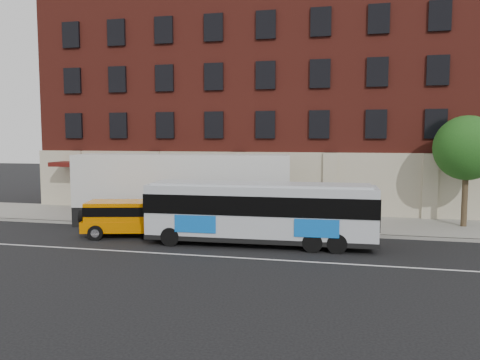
% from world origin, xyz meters
% --- Properties ---
extents(ground, '(120.00, 120.00, 0.00)m').
position_xyz_m(ground, '(0.00, 0.00, 0.00)').
color(ground, black).
rests_on(ground, ground).
extents(sidewalk, '(60.00, 6.00, 0.15)m').
position_xyz_m(sidewalk, '(0.00, 9.00, 0.07)').
color(sidewalk, gray).
rests_on(sidewalk, ground).
extents(kerb, '(60.00, 0.25, 0.15)m').
position_xyz_m(kerb, '(0.00, 6.00, 0.07)').
color(kerb, gray).
rests_on(kerb, ground).
extents(lane_line, '(60.00, 0.12, 0.01)m').
position_xyz_m(lane_line, '(0.00, 0.50, 0.01)').
color(lane_line, silver).
rests_on(lane_line, ground).
extents(building, '(30.00, 12.10, 15.00)m').
position_xyz_m(building, '(-0.01, 16.92, 7.58)').
color(building, maroon).
rests_on(building, sidewalk).
extents(sign_pole, '(0.30, 0.20, 2.50)m').
position_xyz_m(sign_pole, '(-8.50, 6.15, 1.45)').
color(sign_pole, gray).
rests_on(sign_pole, ground).
extents(street_tree, '(3.60, 3.60, 6.20)m').
position_xyz_m(street_tree, '(13.54, 9.48, 4.41)').
color(street_tree, '#3E2F1F').
rests_on(street_tree, sidewalk).
extents(city_bus, '(10.95, 2.68, 2.98)m').
position_xyz_m(city_bus, '(3.01, 3.08, 1.64)').
color(city_bus, '#B1B6BC').
rests_on(city_bus, ground).
extents(yellow_suv, '(4.96, 2.94, 1.84)m').
position_xyz_m(yellow_suv, '(-4.22, 3.46, 1.06)').
color(yellow_suv, '#D46D00').
rests_on(yellow_suv, ground).
extents(shipping_container, '(12.64, 4.43, 4.13)m').
position_xyz_m(shipping_container, '(-2.37, 7.25, 2.04)').
color(shipping_container, black).
rests_on(shipping_container, ground).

